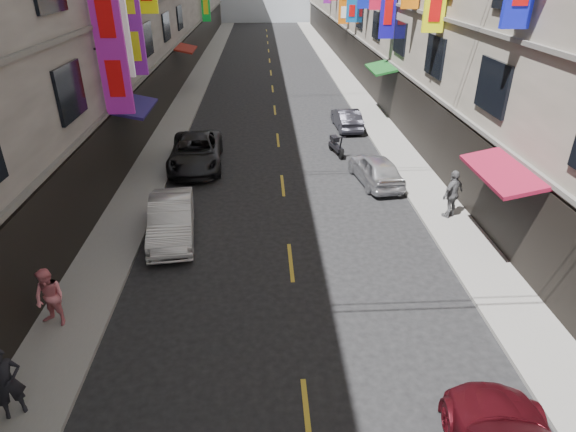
{
  "coord_description": "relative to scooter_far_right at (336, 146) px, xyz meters",
  "views": [
    {
      "loc": [
        -0.77,
        5.12,
        8.46
      ],
      "look_at": [
        -0.39,
        12.23,
        4.71
      ],
      "focal_mm": 30.0,
      "sensor_mm": 36.0,
      "label": 1
    }
  ],
  "objects": [
    {
      "name": "sidewalk_left",
      "position": [
        -8.8,
        14.34,
        -0.38
      ],
      "size": [
        2.0,
        90.0,
        0.12
      ],
      "primitive_type": "cube",
      "color": "slate",
      "rests_on": "ground"
    },
    {
      "name": "sidewalk_right",
      "position": [
        3.2,
        14.34,
        -0.38
      ],
      "size": [
        2.0,
        90.0,
        0.12
      ],
      "primitive_type": "cube",
      "color": "slate",
      "rests_on": "ground"
    },
    {
      "name": "street_awnings",
      "position": [
        -4.06,
        -1.66,
        2.56
      ],
      "size": [
        13.99,
        35.2,
        0.41
      ],
      "color": "#144B28",
      "rests_on": "ground"
    },
    {
      "name": "lane_markings",
      "position": [
        -2.8,
        11.34,
        -0.44
      ],
      "size": [
        0.12,
        80.2,
        0.01
      ],
      "color": "gold",
      "rests_on": "ground"
    },
    {
      "name": "scooter_far_right",
      "position": [
        0.0,
        0.0,
        0.0
      ],
      "size": [
        0.67,
        1.78,
        1.14
      ],
      "rotation": [
        0.0,
        0.0,
        3.38
      ],
      "color": "black",
      "rests_on": "ground"
    },
    {
      "name": "car_left_mid",
      "position": [
        -6.8,
        -7.83,
        0.24
      ],
      "size": [
        1.91,
        4.26,
        1.36
      ],
      "primitive_type": "imported",
      "rotation": [
        0.0,
        0.0,
        0.12
      ],
      "color": "beige",
      "rests_on": "ground"
    },
    {
      "name": "car_left_far",
      "position": [
        -6.72,
        -1.23,
        0.26
      ],
      "size": [
        2.58,
        5.17,
        1.41
      ],
      "primitive_type": "imported",
      "rotation": [
        0.0,
        0.0,
        0.05
      ],
      "color": "black",
      "rests_on": "ground"
    },
    {
      "name": "car_right_mid",
      "position": [
        1.2,
        -3.6,
        0.19
      ],
      "size": [
        2.03,
        3.92,
        1.27
      ],
      "primitive_type": "imported",
      "rotation": [
        0.0,
        0.0,
        3.29
      ],
      "color": "silver",
      "rests_on": "ground"
    },
    {
      "name": "car_right_far",
      "position": [
        1.2,
        4.16,
        0.14
      ],
      "size": [
        1.4,
        3.61,
        1.17
      ],
      "primitive_type": "imported",
      "rotation": [
        0.0,
        0.0,
        3.19
      ],
      "color": "#292931",
      "rests_on": "ground"
    },
    {
      "name": "pedestrian_lnear",
      "position": [
        -8.87,
        -15.25,
        0.53
      ],
      "size": [
        0.83,
        0.82,
        1.71
      ],
      "primitive_type": "imported",
      "rotation": [
        0.0,
        0.0,
        0.57
      ],
      "color": "black",
      "rests_on": "sidewalk_left"
    },
    {
      "name": "pedestrian_lfar",
      "position": [
        -9.08,
        -12.43,
        0.5
      ],
      "size": [
        0.94,
        0.8,
        1.65
      ],
      "primitive_type": "imported",
      "rotation": [
        0.0,
        0.0,
        -0.36
      ],
      "color": "pink",
      "rests_on": "sidewalk_left"
    },
    {
      "name": "pedestrian_rfar",
      "position": [
        3.25,
        -7.05,
        0.59
      ],
      "size": [
        1.22,
        1.11,
        1.82
      ],
      "primitive_type": "imported",
      "rotation": [
        0.0,
        0.0,
        3.75
      ],
      "color": "#59595C",
      "rests_on": "sidewalk_right"
    }
  ]
}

